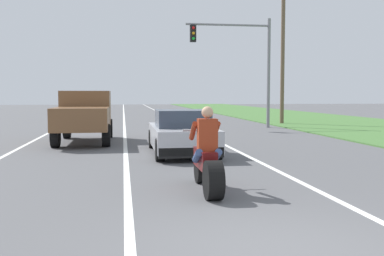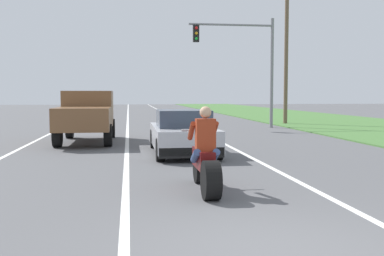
{
  "view_description": "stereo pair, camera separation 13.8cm",
  "coord_description": "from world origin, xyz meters",
  "px_view_note": "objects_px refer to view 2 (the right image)",
  "views": [
    {
      "loc": [
        -1.87,
        -4.82,
        1.84
      ],
      "look_at": [
        -0.16,
        6.44,
        1.0
      ],
      "focal_mm": 42.66,
      "sensor_mm": 36.0,
      "label": 1
    },
    {
      "loc": [
        -1.73,
        -4.84,
        1.84
      ],
      "look_at": [
        -0.16,
        6.44,
        1.0
      ],
      "focal_mm": 42.66,
      "sensor_mm": 36.0,
      "label": 2
    }
  ],
  "objects_px": {
    "sports_car_silver": "(183,134)",
    "pickup_truck_left_lane_brown": "(87,114)",
    "traffic_light_mast_near": "(246,55)",
    "motorcycle_with_rider": "(205,161)"
  },
  "relations": [
    {
      "from": "sports_car_silver",
      "to": "traffic_light_mast_near",
      "type": "relative_size",
      "value": 0.72
    },
    {
      "from": "pickup_truck_left_lane_brown",
      "to": "traffic_light_mast_near",
      "type": "relative_size",
      "value": 0.8
    },
    {
      "from": "motorcycle_with_rider",
      "to": "pickup_truck_left_lane_brown",
      "type": "height_order",
      "value": "pickup_truck_left_lane_brown"
    },
    {
      "from": "motorcycle_with_rider",
      "to": "sports_car_silver",
      "type": "height_order",
      "value": "motorcycle_with_rider"
    },
    {
      "from": "pickup_truck_left_lane_brown",
      "to": "traffic_light_mast_near",
      "type": "bearing_deg",
      "value": 39.13
    },
    {
      "from": "motorcycle_with_rider",
      "to": "pickup_truck_left_lane_brown",
      "type": "xyz_separation_m",
      "value": [
        -3.01,
        9.6,
        0.51
      ]
    },
    {
      "from": "motorcycle_with_rider",
      "to": "traffic_light_mast_near",
      "type": "distance_m",
      "value": 17.2
    },
    {
      "from": "sports_car_silver",
      "to": "pickup_truck_left_lane_brown",
      "type": "bearing_deg",
      "value": 129.63
    },
    {
      "from": "sports_car_silver",
      "to": "pickup_truck_left_lane_brown",
      "type": "distance_m",
      "value": 5.13
    },
    {
      "from": "sports_car_silver",
      "to": "traffic_light_mast_near",
      "type": "height_order",
      "value": "traffic_light_mast_near"
    }
  ]
}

